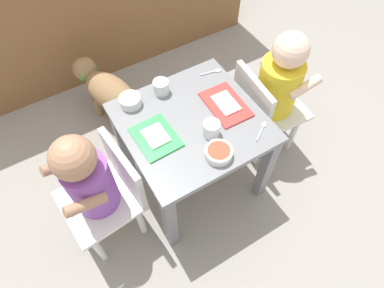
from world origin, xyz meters
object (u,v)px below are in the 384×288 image
at_px(water_cup_right, 161,88).
at_px(cereal_bowl_right_side, 130,101).
at_px(dining_table, 192,134).
at_px(seated_child_right, 276,85).
at_px(food_tray_left, 155,136).
at_px(dog, 107,90).
at_px(seated_child_left, 93,182).
at_px(spoon_by_right_tray, 262,129).
at_px(food_tray_right, 225,104).
at_px(cereal_bowl_left_side, 218,153).
at_px(water_cup_left, 211,129).
at_px(spoon_by_left_tray, 213,72).

relative_size(water_cup_right, cereal_bowl_right_side, 0.75).
relative_size(dining_table, cereal_bowl_right_side, 6.15).
relative_size(seated_child_right, food_tray_left, 3.70).
bearing_deg(dog, seated_child_left, -112.90).
relative_size(dining_table, spoon_by_right_tray, 5.96).
distance_m(food_tray_right, water_cup_right, 0.27).
xyz_separation_m(cereal_bowl_left_side, spoon_by_right_tray, (0.21, 0.01, -0.02)).
relative_size(food_tray_left, cereal_bowl_left_side, 1.83).
relative_size(cereal_bowl_right_side, spoon_by_right_tray, 0.97).
relative_size(seated_child_right, spoon_by_right_tray, 7.61).
height_order(seated_child_right, spoon_by_right_tray, seated_child_right).
relative_size(water_cup_left, water_cup_right, 0.99).
xyz_separation_m(dining_table, cereal_bowl_right_side, (-0.17, 0.20, 0.11)).
height_order(cereal_bowl_left_side, cereal_bowl_right_side, cereal_bowl_right_side).
height_order(food_tray_left, cereal_bowl_right_side, cereal_bowl_right_side).
height_order(seated_child_left, cereal_bowl_left_side, seated_child_left).
height_order(dining_table, cereal_bowl_right_side, cereal_bowl_right_side).
bearing_deg(water_cup_left, cereal_bowl_right_side, 124.31).
distance_m(dog, cereal_bowl_right_side, 0.47).
height_order(seated_child_right, water_cup_right, seated_child_right).
bearing_deg(seated_child_left, water_cup_left, -7.09).
height_order(cereal_bowl_left_side, spoon_by_left_tray, cereal_bowl_left_side).
relative_size(food_tray_left, spoon_by_right_tray, 2.06).
distance_m(water_cup_right, cereal_bowl_left_side, 0.38).
height_order(seated_child_left, seated_child_right, seated_child_right).
distance_m(seated_child_left, dog, 0.70).
relative_size(food_tray_left, water_cup_left, 2.87).
height_order(dining_table, spoon_by_left_tray, spoon_by_left_tray).
relative_size(dog, spoon_by_right_tray, 5.14).
height_order(seated_child_right, cereal_bowl_right_side, seated_child_right).
height_order(cereal_bowl_left_side, spoon_by_right_tray, cereal_bowl_left_side).
bearing_deg(water_cup_right, cereal_bowl_right_side, 178.89).
xyz_separation_m(dining_table, spoon_by_left_tray, (0.21, 0.18, 0.09)).
xyz_separation_m(seated_child_right, spoon_by_left_tray, (-0.21, 0.18, 0.03)).
bearing_deg(water_cup_left, seated_child_right, 13.17).
relative_size(food_tray_left, cereal_bowl_right_side, 2.12).
height_order(food_tray_left, water_cup_left, water_cup_left).
bearing_deg(water_cup_right, spoon_by_left_tray, -2.72).
height_order(dining_table, spoon_by_right_tray, spoon_by_right_tray).
distance_m(dog, water_cup_right, 0.49).
xyz_separation_m(water_cup_left, cereal_bowl_left_side, (-0.03, -0.10, -0.01)).
bearing_deg(water_cup_left, food_tray_left, 153.57).
xyz_separation_m(water_cup_right, cereal_bowl_left_side, (0.03, -0.38, -0.01)).
distance_m(seated_child_left, cereal_bowl_right_side, 0.35).
distance_m(seated_child_right, dog, 0.86).
height_order(food_tray_right, spoon_by_right_tray, food_tray_right).
bearing_deg(water_cup_right, cereal_bowl_left_side, -86.10).
bearing_deg(dining_table, food_tray_right, 1.23).
bearing_deg(spoon_by_left_tray, seated_child_left, -161.35).
distance_m(food_tray_left, water_cup_right, 0.23).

